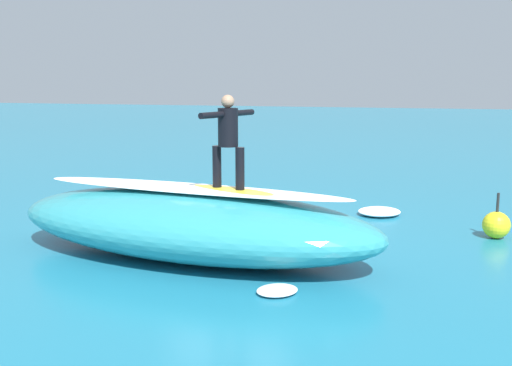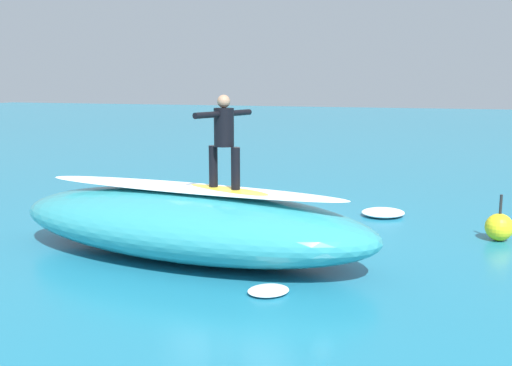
% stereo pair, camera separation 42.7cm
% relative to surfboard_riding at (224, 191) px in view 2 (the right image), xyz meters
% --- Properties ---
extents(ground_plane, '(120.00, 120.00, 0.00)m').
position_rel_surfboard_riding_xyz_m(ground_plane, '(0.67, -2.22, -1.21)').
color(ground_plane, teal).
extents(wave_crest, '(6.93, 3.06, 1.16)m').
position_rel_surfboard_riding_xyz_m(wave_crest, '(0.73, -0.06, -0.63)').
color(wave_crest, teal).
rests_on(wave_crest, ground_plane).
extents(wave_foam_lip, '(5.79, 1.34, 0.08)m').
position_rel_surfboard_riding_xyz_m(wave_foam_lip, '(0.73, -0.06, -0.01)').
color(wave_foam_lip, white).
rests_on(wave_foam_lip, wave_crest).
extents(surfboard_riding, '(2.16, 1.03, 0.09)m').
position_rel_surfboard_riding_xyz_m(surfboard_riding, '(0.00, 0.00, 0.00)').
color(surfboard_riding, yellow).
rests_on(surfboard_riding, wave_crest).
extents(surfer_riding, '(0.59, 1.42, 1.52)m').
position_rel_surfboard_riding_xyz_m(surfer_riding, '(-0.00, -0.00, 0.93)').
color(surfer_riding, black).
rests_on(surfer_riding, surfboard_riding).
extents(surfboard_paddling, '(0.67, 2.21, 0.09)m').
position_rel_surfboard_riding_xyz_m(surfboard_paddling, '(0.24, -3.69, -1.16)').
color(surfboard_paddling, '#33B2D1').
rests_on(surfboard_paddling, ground_plane).
extents(surfer_paddling, '(0.40, 1.69, 0.30)m').
position_rel_surfboard_riding_xyz_m(surfer_paddling, '(0.25, -3.56, -0.99)').
color(surfer_paddling, black).
rests_on(surfer_paddling, surfboard_paddling).
extents(buoy_marker, '(0.52, 0.52, 0.89)m').
position_rel_surfboard_riding_xyz_m(buoy_marker, '(-4.37, -3.00, -0.94)').
color(buoy_marker, yellow).
rests_on(buoy_marker, ground_plane).
extents(foam_patch_near, '(0.84, 0.71, 0.12)m').
position_rel_surfboard_riding_xyz_m(foam_patch_near, '(1.05, -4.73, -1.14)').
color(foam_patch_near, white).
rests_on(foam_patch_near, ground_plane).
extents(foam_patch_mid, '(1.33, 1.33, 0.16)m').
position_rel_surfboard_riding_xyz_m(foam_patch_mid, '(-2.00, -4.36, -1.13)').
color(foam_patch_mid, white).
rests_on(foam_patch_mid, ground_plane).
extents(foam_patch_far, '(0.80, 0.81, 0.09)m').
position_rel_surfboard_riding_xyz_m(foam_patch_far, '(-1.19, 1.22, -1.16)').
color(foam_patch_far, white).
rests_on(foam_patch_far, ground_plane).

